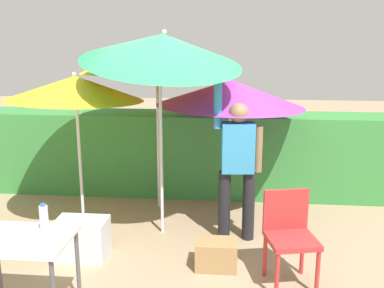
% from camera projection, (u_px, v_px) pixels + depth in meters
% --- Properties ---
extents(ground_plane, '(24.00, 24.00, 0.00)m').
position_uv_depth(ground_plane, '(190.00, 243.00, 5.11)').
color(ground_plane, '#9E8466').
extents(hedge_row, '(8.00, 0.70, 1.21)m').
position_uv_depth(hedge_row, '(201.00, 154.00, 6.63)').
color(hedge_row, '#38843D').
rests_on(hedge_row, ground_plane).
extents(umbrella_rainbow, '(2.00, 1.99, 2.29)m').
position_uv_depth(umbrella_rainbow, '(156.00, 56.00, 5.73)').
color(umbrella_rainbow, silver).
rests_on(umbrella_rainbow, ground_plane).
extents(umbrella_orange, '(1.90, 1.89, 1.82)m').
position_uv_depth(umbrella_orange, '(231.00, 93.00, 5.65)').
color(umbrella_orange, silver).
rests_on(umbrella_orange, ground_plane).
extents(umbrella_yellow, '(1.86, 1.84, 2.57)m').
position_uv_depth(umbrella_yellow, '(162.00, 49.00, 4.90)').
color(umbrella_yellow, silver).
rests_on(umbrella_yellow, ground_plane).
extents(umbrella_navy, '(1.61, 1.61, 1.91)m').
position_uv_depth(umbrella_navy, '(75.00, 88.00, 5.22)').
color(umbrella_navy, silver).
rests_on(umbrella_navy, ground_plane).
extents(person_vendor, '(0.56, 0.25, 1.88)m').
position_uv_depth(person_vendor, '(237.00, 162.00, 5.01)').
color(person_vendor, black).
rests_on(person_vendor, ground_plane).
extents(chair_plastic, '(0.53, 0.53, 0.89)m').
position_uv_depth(chair_plastic, '(289.00, 232.00, 4.21)').
color(chair_plastic, '#B72D2D').
rests_on(chair_plastic, ground_plane).
extents(cooler_box, '(0.54, 0.37, 0.42)m').
position_uv_depth(cooler_box, '(82.00, 238.00, 4.76)').
color(cooler_box, silver).
rests_on(cooler_box, ground_plane).
extents(crate_cardboard, '(0.42, 0.29, 0.29)m').
position_uv_depth(crate_cardboard, '(216.00, 254.00, 4.54)').
color(crate_cardboard, '#9E7A4C').
rests_on(crate_cardboard, ground_plane).
extents(folding_table, '(0.80, 0.60, 0.76)m').
position_uv_depth(folding_table, '(21.00, 248.00, 3.55)').
color(folding_table, '#4C4C51').
rests_on(folding_table, ground_plane).
extents(bottle_water, '(0.07, 0.07, 0.24)m').
position_uv_depth(bottle_water, '(44.00, 218.00, 3.62)').
color(bottle_water, silver).
rests_on(bottle_water, folding_table).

